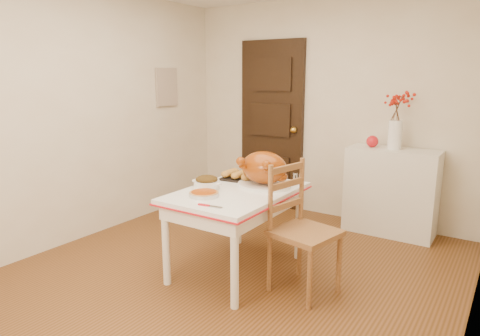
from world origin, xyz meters
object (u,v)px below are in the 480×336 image
Objects in this scene: chair_oak at (305,230)px; pumpkin_pie at (204,193)px; sideboard at (391,192)px; kitchen_table at (237,231)px; turkey_platter at (264,170)px.

chair_oak is 0.83m from pumpkin_pie.
sideboard is 2.17m from pumpkin_pie.
kitchen_table is 4.99× the size of pumpkin_pie.
kitchen_table is 0.57m from turkey_platter.
turkey_platter is at bearing 76.54° from chair_oak.
turkey_platter is at bearing 64.72° from pumpkin_pie.
kitchen_table is at bearing 67.21° from pumpkin_pie.
pumpkin_pie is at bearing -112.36° from turkey_platter.
turkey_platter is at bearing -117.12° from sideboard.
turkey_platter is (0.12, 0.23, 0.50)m from kitchen_table.
chair_oak is 2.11× the size of turkey_platter.
turkey_platter is 1.98× the size of pumpkin_pie.
turkey_platter reaches higher than chair_oak.
kitchen_table is at bearing 101.08° from chair_oak.
pumpkin_pie is (-0.96, -1.92, 0.29)m from sideboard.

